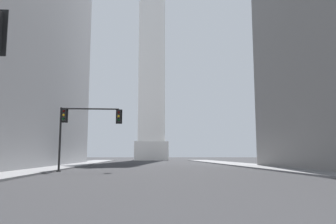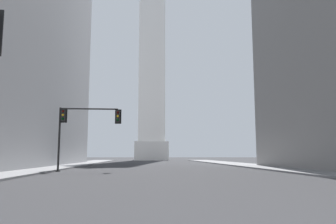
% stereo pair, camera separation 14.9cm
% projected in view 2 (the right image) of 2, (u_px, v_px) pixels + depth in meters
% --- Properties ---
extents(sidewalk_left, '(5.00, 106.47, 0.15)m').
position_uv_depth(sidewalk_left, '(41.00, 169.00, 32.87)').
color(sidewalk_left, slate).
rests_on(sidewalk_left, ground_plane).
extents(sidewalk_right, '(5.00, 106.47, 0.15)m').
position_uv_depth(sidewalk_right, '(277.00, 168.00, 34.59)').
color(sidewalk_right, slate).
rests_on(sidewalk_right, ground_plane).
extents(obelisk, '(9.09, 9.09, 77.92)m').
position_uv_depth(obelisk, '(152.00, 29.00, 94.78)').
color(obelisk, silver).
rests_on(obelisk, ground_plane).
extents(traffic_light_mid_left, '(5.68, 0.51, 5.72)m').
position_uv_depth(traffic_light_mid_left, '(81.00, 122.00, 29.56)').
color(traffic_light_mid_left, black).
rests_on(traffic_light_mid_left, ground_plane).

